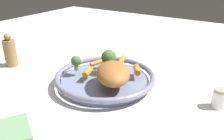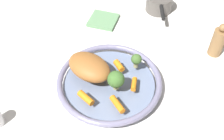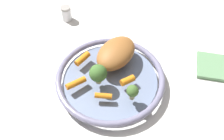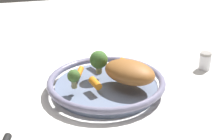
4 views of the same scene
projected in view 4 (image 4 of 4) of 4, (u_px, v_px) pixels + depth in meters
The scene contains 10 objects.
ground_plane at pixel (106, 91), 1.00m from camera, with size 2.47×2.47×0.00m, color silver.
serving_bowl at pixel (106, 84), 0.99m from camera, with size 0.35×0.35×0.04m.
roast_chicken_piece at pixel (130, 72), 0.95m from camera, with size 0.16×0.11×0.06m, color #995E2C.
baby_carrot_left at pixel (95, 83), 0.93m from camera, with size 0.02×0.02×0.05m, color orange.
baby_carrot_right at pixel (80, 72), 1.00m from camera, with size 0.02×0.02×0.05m, color orange.
baby_carrot_back at pixel (128, 63), 1.06m from camera, with size 0.02×0.02×0.06m, color orange.
baby_carrot_center at pixel (97, 61), 1.07m from camera, with size 0.02×0.02×0.06m, color orange.
broccoli_floret_small at pixel (74, 77), 0.91m from camera, with size 0.04×0.04×0.05m.
broccoli_floret_mid at pixel (99, 60), 1.00m from camera, with size 0.05×0.05×0.07m.
salt_shaker at pixel (205, 61), 1.13m from camera, with size 0.04×0.04×0.06m.
Camera 4 is at (0.22, 0.85, 0.48)m, focal length 53.20 mm.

